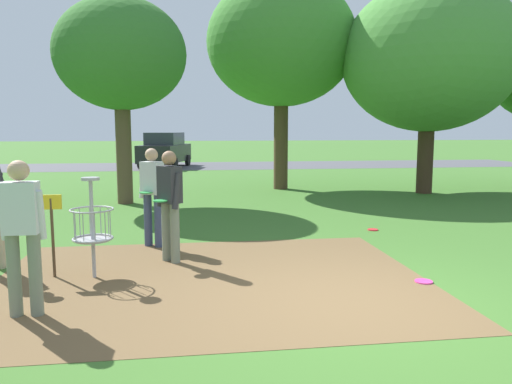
% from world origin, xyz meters
% --- Properties ---
extents(ground_plane, '(160.00, 160.00, 0.00)m').
position_xyz_m(ground_plane, '(0.00, 0.00, 0.00)').
color(ground_plane, '#3D6B28').
extents(dirt_tee_pad, '(5.80, 4.48, 0.01)m').
position_xyz_m(dirt_tee_pad, '(-1.64, 1.20, 0.00)').
color(dirt_tee_pad, brown).
rests_on(dirt_tee_pad, ground).
extents(disc_golf_basket, '(0.98, 0.58, 1.39)m').
position_xyz_m(disc_golf_basket, '(-3.30, 1.55, 0.75)').
color(disc_golf_basket, '#9E9EA3').
rests_on(disc_golf_basket, ground).
extents(player_throwing, '(0.47, 0.40, 1.71)m').
position_xyz_m(player_throwing, '(-3.71, 0.19, 0.97)').
color(player_throwing, slate).
rests_on(player_throwing, ground).
extents(player_waiting_left, '(0.48, 0.45, 1.71)m').
position_xyz_m(player_waiting_left, '(-2.54, 3.27, 0.97)').
color(player_waiting_left, '#384260').
rests_on(player_waiting_left, ground).
extents(player_waiting_right, '(0.45, 0.47, 1.71)m').
position_xyz_m(player_waiting_right, '(-2.21, 2.22, 0.97)').
color(player_waiting_right, slate).
rests_on(player_waiting_right, ground).
extents(frisbee_near_basket, '(0.25, 0.25, 0.02)m').
position_xyz_m(frisbee_near_basket, '(-2.31, 3.76, 0.01)').
color(frisbee_near_basket, '#1E93DB').
rests_on(frisbee_near_basket, ground).
extents(frisbee_by_tee, '(0.21, 0.21, 0.02)m').
position_xyz_m(frisbee_by_tee, '(1.76, 4.08, 0.01)').
color(frisbee_by_tee, red).
rests_on(frisbee_by_tee, ground).
extents(frisbee_mid_grass, '(0.24, 0.24, 0.02)m').
position_xyz_m(frisbee_mid_grass, '(1.17, 0.70, 0.01)').
color(frisbee_mid_grass, '#E53D99').
rests_on(frisbee_mid_grass, ground).
extents(tree_near_left, '(4.94, 4.94, 6.98)m').
position_xyz_m(tree_near_left, '(1.21, 11.18, 4.85)').
color(tree_near_left, '#4C3823').
rests_on(tree_near_left, ground).
extents(tree_near_right, '(3.48, 3.48, 5.49)m').
position_xyz_m(tree_near_right, '(-3.64, 8.50, 3.97)').
color(tree_near_right, brown).
rests_on(tree_near_right, ground).
extents(tree_mid_left, '(5.41, 5.41, 6.54)m').
position_xyz_m(tree_mid_left, '(5.55, 9.46, 4.23)').
color(tree_mid_left, '#422D1E').
rests_on(tree_mid_left, ground).
extents(parking_lot_strip, '(36.00, 6.00, 0.01)m').
position_xyz_m(parking_lot_strip, '(0.00, 22.14, 0.00)').
color(parking_lot_strip, '#4C4C51').
rests_on(parking_lot_strip, ground).
extents(parked_car_leftmost, '(2.79, 4.52, 1.84)m').
position_xyz_m(parked_car_leftmost, '(-3.11, 21.45, 0.92)').
color(parked_car_leftmost, black).
rests_on(parked_car_leftmost, ground).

